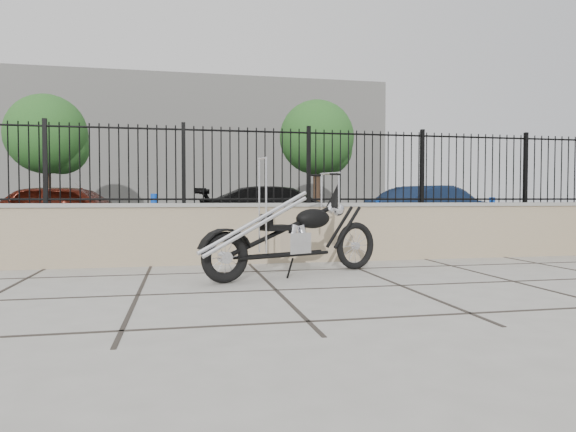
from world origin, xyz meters
The scene contains 14 objects.
ground_plane centered at (0.00, 0.00, 0.00)m, with size 90.00×90.00×0.00m, color #99968E.
parking_lot centered at (0.00, 12.50, 0.00)m, with size 30.00×30.00×0.00m, color black.
retaining_wall centered at (0.00, 2.50, 0.48)m, with size 14.00×0.36×0.96m, color gray.
iron_fence centered at (0.00, 2.50, 1.56)m, with size 14.00×0.08×1.20m, color black.
background_building centered at (0.00, 26.50, 4.00)m, with size 22.00×6.00×8.00m, color beige.
chopper_motorcycle centered at (0.40, 0.98, 0.79)m, with size 2.64×0.46×1.58m, color black, non-canonical shape.
car_red centered at (-3.41, 6.48, 0.69)m, with size 1.62×4.03×1.37m, color #3F1109.
car_black centered at (1.66, 7.89, 0.68)m, with size 1.90×4.67×1.36m, color black.
car_blue centered at (6.06, 7.81, 0.69)m, with size 1.46×4.18×1.38m, color #0E1C36.
bollard_a centered at (-1.59, 5.23, 0.56)m, with size 0.14×0.14×1.13m, color #0C15C0.
bollard_b centered at (3.20, 4.98, 0.49)m, with size 0.12×0.12×0.98m, color blue.
bollard_c centered at (5.68, 4.53, 0.53)m, with size 0.13×0.13×1.06m, color #0B59AF.
tree_left centered at (-6.24, 16.13, 3.69)m, with size 3.12×3.12×5.27m.
tree_right centered at (4.72, 15.94, 3.81)m, with size 3.22×3.22×5.44m.
Camera 1 is at (-1.03, -5.64, 1.04)m, focal length 32.00 mm.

